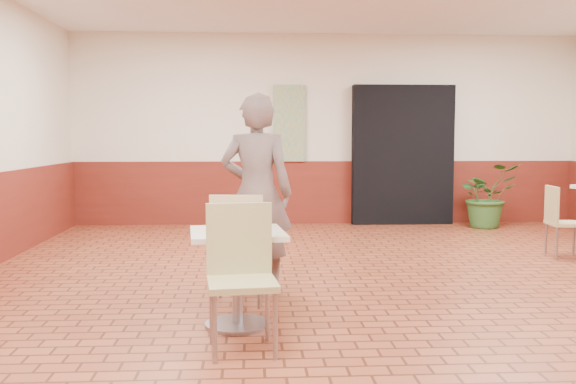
{
  "coord_description": "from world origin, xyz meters",
  "views": [
    {
      "loc": [
        -1.2,
        -5.18,
        1.4
      ],
      "look_at": [
        -0.9,
        -0.03,
        0.95
      ],
      "focal_mm": 40.0,
      "sensor_mm": 36.0,
      "label": 1
    }
  ],
  "objects": [
    {
      "name": "paper_cup",
      "position": [
        -1.21,
        -0.43,
        0.78
      ],
      "size": [
        0.06,
        0.06,
        0.08
      ],
      "rotation": [
        0.0,
        0.0,
        0.36
      ],
      "color": "silver",
      "rests_on": "serving_tray"
    },
    {
      "name": "chair_second_left",
      "position": [
        2.37,
        1.98,
        0.46
      ],
      "size": [
        0.41,
        0.41,
        0.82
      ],
      "rotation": [
        0.0,
        0.0,
        1.49
      ],
      "color": "#C8BA78",
      "rests_on": "ground"
    },
    {
      "name": "wainscot_band",
      "position": [
        0.0,
        0.0,
        0.5
      ],
      "size": [
        8.0,
        10.0,
        1.0
      ],
      "color": "maroon",
      "rests_on": "ground"
    },
    {
      "name": "potted_plant",
      "position": [
        2.4,
        4.4,
        0.49
      ],
      "size": [
        1.04,
        0.95,
        0.99
      ],
      "primitive_type": "imported",
      "rotation": [
        0.0,
        0.0,
        0.23
      ],
      "color": "#305E25",
      "rests_on": "ground"
    },
    {
      "name": "main_table",
      "position": [
        -1.3,
        -0.53,
        0.48
      ],
      "size": [
        0.67,
        0.67,
        0.71
      ],
      "rotation": [
        0.0,
        0.0,
        0.1
      ],
      "color": "beige",
      "rests_on": "ground"
    },
    {
      "name": "customer",
      "position": [
        -1.15,
        0.57,
        0.89
      ],
      "size": [
        0.7,
        0.51,
        1.78
      ],
      "primitive_type": "imported",
      "rotation": [
        0.0,
        0.0,
        3.0
      ],
      "color": "#6D5A55",
      "rests_on": "ground"
    },
    {
      "name": "ring_donut",
      "position": [
        -1.41,
        -0.45,
        0.75
      ],
      "size": [
        0.12,
        0.12,
        0.03
      ],
      "primitive_type": "torus",
      "rotation": [
        0.0,
        0.0,
        0.2
      ],
      "color": "#E1B452",
      "rests_on": "serving_tray"
    },
    {
      "name": "room_shell",
      "position": [
        0.0,
        0.0,
        1.5
      ],
      "size": [
        8.01,
        10.01,
        3.01
      ],
      "color": "brown",
      "rests_on": "ground"
    },
    {
      "name": "promo_poster",
      "position": [
        -0.6,
        4.94,
        1.6
      ],
      "size": [
        0.5,
        0.03,
        1.2
      ],
      "primitive_type": "cube",
      "color": "gray",
      "rests_on": "wainscot_band"
    },
    {
      "name": "long_john_donut",
      "position": [
        -1.2,
        -0.58,
        0.76
      ],
      "size": [
        0.17,
        0.11,
        0.05
      ],
      "rotation": [
        0.0,
        0.0,
        0.28
      ],
      "color": "#D77D3F",
      "rests_on": "serving_tray"
    },
    {
      "name": "chair_main_back",
      "position": [
        -1.31,
        0.07,
        0.52
      ],
      "size": [
        0.46,
        0.46,
        0.93
      ],
      "rotation": [
        0.0,
        0.0,
        3.06
      ],
      "color": "#D2BA7E",
      "rests_on": "ground"
    },
    {
      "name": "chair_main_front",
      "position": [
        -1.27,
        -1.02,
        0.53
      ],
      "size": [
        0.49,
        0.49,
        0.95
      ],
      "rotation": [
        0.0,
        0.0,
        0.11
      ],
      "color": "tan",
      "rests_on": "ground"
    },
    {
      "name": "corridor_doorway",
      "position": [
        1.2,
        4.88,
        1.1
      ],
      "size": [
        1.6,
        0.22,
        2.2
      ],
      "primitive_type": "cube",
      "color": "black",
      "rests_on": "ground"
    },
    {
      "name": "serving_tray",
      "position": [
        -1.3,
        -0.53,
        0.72
      ],
      "size": [
        0.4,
        0.31,
        0.02
      ],
      "rotation": [
        0.0,
        0.0,
        -0.04
      ],
      "color": "red",
      "rests_on": "main_table"
    }
  ]
}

